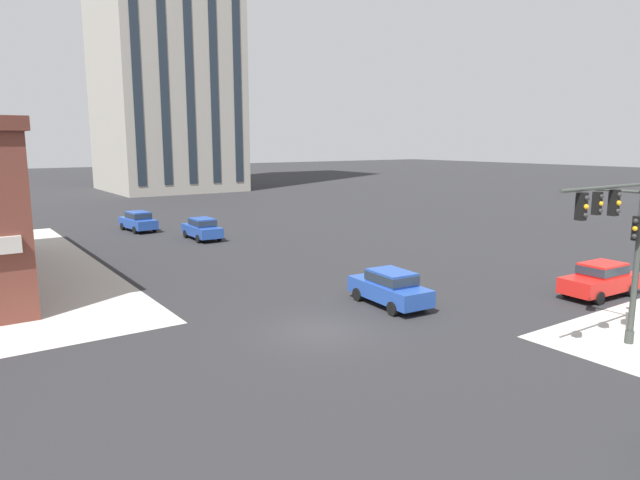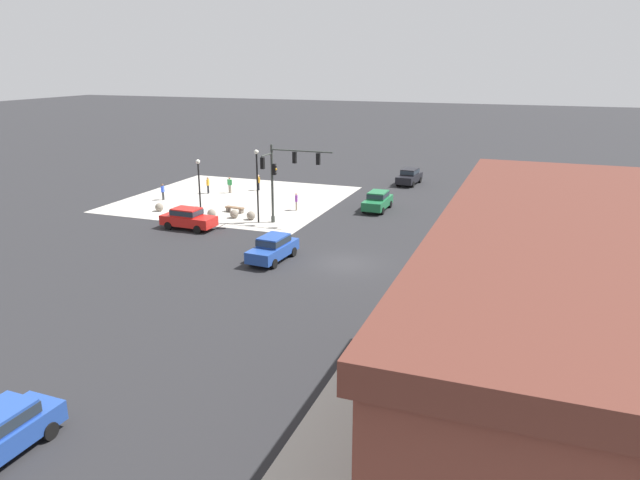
% 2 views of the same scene
% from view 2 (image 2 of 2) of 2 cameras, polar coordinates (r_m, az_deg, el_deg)
% --- Properties ---
extents(ground_plane, '(320.00, 320.00, 0.00)m').
position_cam_2_polar(ground_plane, '(39.10, 2.49, -2.27)').
color(ground_plane, '#262628').
extents(sidewalk_corner_slab, '(20.00, 19.00, 0.02)m').
position_cam_2_polar(sidewalk_corner_slab, '(58.11, -8.18, 3.95)').
color(sidewalk_corner_slab, '#B7B2A8').
rests_on(sidewalk_corner_slab, ground).
extents(traffic_signal_main, '(5.36, 2.09, 6.44)m').
position_cam_2_polar(traffic_signal_main, '(47.70, -3.69, 6.52)').
color(traffic_signal_main, '#383D38').
rests_on(traffic_signal_main, ground).
extents(bollard_sphere_curb_a, '(0.73, 0.73, 0.73)m').
position_cam_2_polar(bollard_sphere_curb_a, '(50.10, -6.68, 2.36)').
color(bollard_sphere_curb_a, gray).
rests_on(bollard_sphere_curb_a, ground).
extents(bollard_sphere_curb_b, '(0.73, 0.73, 0.73)m').
position_cam_2_polar(bollard_sphere_curb_b, '(50.83, -8.28, 2.51)').
color(bollard_sphere_curb_b, gray).
rests_on(bollard_sphere_curb_b, ground).
extents(bollard_sphere_curb_c, '(0.73, 0.73, 0.73)m').
position_cam_2_polar(bollard_sphere_curb_c, '(51.31, -10.41, 2.54)').
color(bollard_sphere_curb_c, gray).
rests_on(bollard_sphere_curb_c, ground).
extents(bollard_sphere_curb_d, '(0.73, 0.73, 0.73)m').
position_cam_2_polar(bollard_sphere_curb_d, '(52.66, -11.79, 2.83)').
color(bollard_sphere_curb_d, gray).
rests_on(bollard_sphere_curb_d, ground).
extents(bollard_sphere_curb_e, '(0.73, 0.73, 0.73)m').
position_cam_2_polar(bollard_sphere_curb_e, '(52.65, -12.26, 2.80)').
color(bollard_sphere_curb_e, gray).
rests_on(bollard_sphere_curb_e, ground).
extents(bollard_sphere_curb_f, '(0.73, 0.73, 0.73)m').
position_cam_2_polar(bollard_sphere_curb_f, '(54.54, -15.24, 3.07)').
color(bollard_sphere_curb_f, gray).
rests_on(bollard_sphere_curb_f, ground).
extents(bench_near_signal, '(1.85, 0.71, 0.49)m').
position_cam_2_polar(bench_near_signal, '(52.73, -8.23, 2.99)').
color(bench_near_signal, brown).
rests_on(bench_near_signal, ground).
extents(pedestrian_near_bench, '(0.23, 0.55, 1.58)m').
position_cam_2_polar(pedestrian_near_bench, '(58.82, -14.92, 4.61)').
color(pedestrian_near_bench, '#333333').
rests_on(pedestrian_near_bench, ground).
extents(pedestrian_at_curb, '(0.26, 0.54, 1.67)m').
position_cam_2_polar(pedestrian_at_curb, '(60.78, -10.76, 5.32)').
color(pedestrian_at_curb, black).
rests_on(pedestrian_at_curb, ground).
extents(pedestrian_walking_east, '(0.55, 0.22, 1.63)m').
position_cam_2_polar(pedestrian_walking_east, '(60.63, -8.70, 5.37)').
color(pedestrian_walking_east, gray).
rests_on(pedestrian_walking_east, ground).
extents(pedestrian_with_bag, '(0.28, 0.53, 1.60)m').
position_cam_2_polar(pedestrian_with_bag, '(52.85, -2.30, 3.84)').
color(pedestrian_with_bag, gray).
rests_on(pedestrian_with_bag, ground).
extents(pedestrian_by_lamp, '(0.46, 0.36, 1.63)m').
position_cam_2_polar(pedestrian_by_lamp, '(61.54, -5.96, 5.64)').
color(pedestrian_by_lamp, black).
rests_on(pedestrian_by_lamp, ground).
extents(street_lamp_corner_near, '(0.36, 0.36, 6.03)m').
position_cam_2_polar(street_lamp_corner_near, '(48.46, -6.08, 5.97)').
color(street_lamp_corner_near, black).
rests_on(street_lamp_corner_near, ground).
extents(street_lamp_mid_sidewalk, '(0.36, 0.36, 4.92)m').
position_cam_2_polar(street_lamp_mid_sidewalk, '(51.34, -11.59, 5.64)').
color(street_lamp_mid_sidewalk, black).
rests_on(street_lamp_mid_sidewalk, ground).
extents(car_main_northbound_far, '(2.16, 4.53, 1.68)m').
position_cam_2_polar(car_main_northbound_far, '(65.00, 8.62, 6.13)').
color(car_main_northbound_far, black).
rests_on(car_main_northbound_far, ground).
extents(car_main_southbound_near, '(4.47, 2.03, 1.68)m').
position_cam_2_polar(car_main_southbound_near, '(48.03, -12.61, 2.12)').
color(car_main_southbound_near, red).
rests_on(car_main_southbound_near, ground).
extents(car_cross_eastbound, '(2.14, 4.52, 1.68)m').
position_cam_2_polar(car_cross_eastbound, '(39.52, -4.55, -0.70)').
color(car_cross_eastbound, '#23479E').
rests_on(car_cross_eastbound, ground).
extents(car_cross_westbound, '(1.92, 4.41, 1.68)m').
position_cam_2_polar(car_cross_westbound, '(53.14, 5.59, 3.85)').
color(car_cross_westbound, '#1E6B3D').
rests_on(car_cross_westbound, ground).
extents(car_parked_curb, '(4.50, 2.10, 1.68)m').
position_cam_2_polar(car_parked_curb, '(33.70, 24.37, -5.37)').
color(car_parked_curb, '#7A3389').
rests_on(car_parked_curb, ground).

